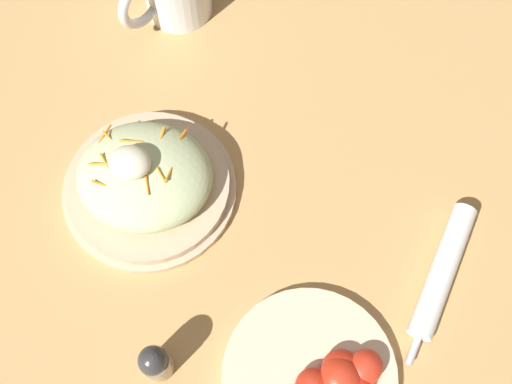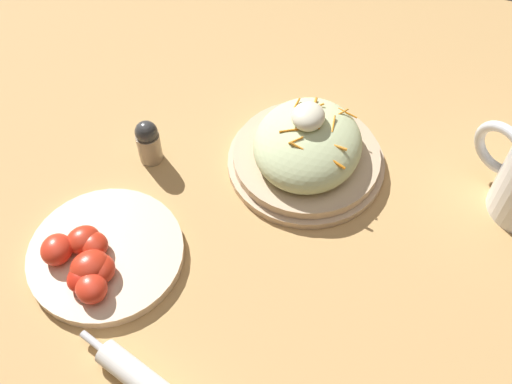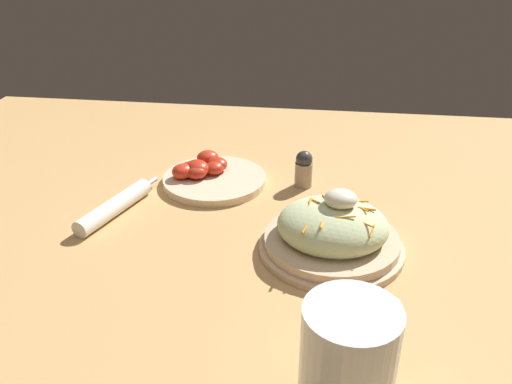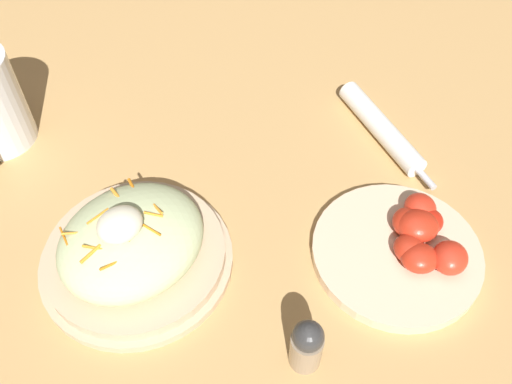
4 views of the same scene
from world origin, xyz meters
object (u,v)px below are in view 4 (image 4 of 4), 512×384
at_px(salad_plate, 133,247).
at_px(napkin_roll, 381,128).
at_px(tomato_plate, 405,246).
at_px(salt_shaker, 307,345).

relative_size(salad_plate, napkin_roll, 1.09).
relative_size(tomato_plate, salt_shaker, 2.77).
distance_m(salad_plate, salt_shaker, 0.23).
bearing_deg(salad_plate, tomato_plate, 138.70).
height_order(napkin_roll, salt_shaker, salt_shaker).
distance_m(salad_plate, napkin_roll, 0.38).
bearing_deg(salad_plate, napkin_roll, 170.21).
xyz_separation_m(salad_plate, napkin_roll, (-0.38, 0.07, -0.02)).
relative_size(salad_plate, salt_shaker, 3.12).
distance_m(tomato_plate, salt_shaker, 0.18).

